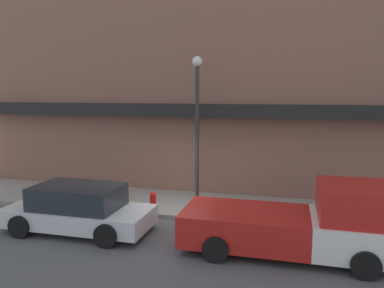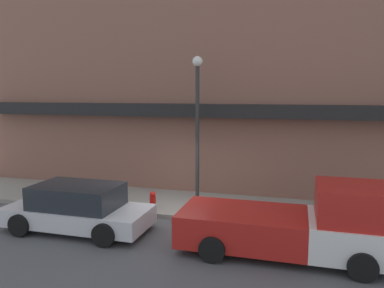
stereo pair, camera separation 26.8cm
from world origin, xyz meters
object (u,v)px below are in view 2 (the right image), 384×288
Objects in this scene: pickup_truck at (301,224)px; parked_car at (78,208)px; street_lamp at (197,112)px; fire_hydrant at (153,200)px.

pickup_truck is 1.25× the size of parked_car.
pickup_truck reaches higher than parked_car.
pickup_truck is at bearing -41.97° from street_lamp.
parked_car is at bearing 178.16° from pickup_truck.
pickup_truck is 8.96× the size of fire_hydrant.
pickup_truck is 1.05× the size of street_lamp.
street_lamp reaches higher than fire_hydrant.
street_lamp is (1.29, 1.11, 2.98)m from fire_hydrant.
fire_hydrant is at bearing 53.90° from parked_car.
pickup_truck is 6.44m from parked_car.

